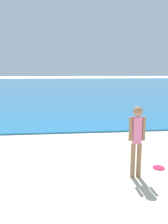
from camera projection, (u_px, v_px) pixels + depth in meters
name	position (u px, v px, depth m)	size (l,w,h in m)	color
water	(62.00, 85.00, 37.84)	(160.00, 60.00, 0.06)	#1E6B9E
person_standing	(137.00, 138.00, 4.86)	(0.35, 0.20, 1.53)	#936B4C
frisbee	(159.00, 168.00, 5.45)	(0.27, 0.27, 0.03)	#E51E4C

